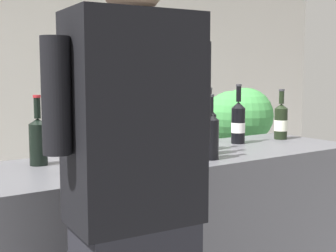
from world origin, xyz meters
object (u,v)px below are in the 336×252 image
object	(u,v)px
wine_glass	(177,128)
potted_shrub	(233,133)
wine_bottle_8	(70,141)
wine_bottle_1	(38,139)
wine_bottle_3	(238,122)
wine_bottle_7	(179,128)
person_server	(115,157)
wine_bottle_4	(204,129)
wine_bottle_9	(157,128)
wine_bottle_0	(149,133)
wine_bottle_5	(210,135)
person_guest	(134,239)
ice_bucket	(129,141)
wine_bottle_2	(281,121)
wine_bottle_6	(208,131)

from	to	relation	value
wine_glass	potted_shrub	xyz separation A→B (m)	(1.26, 0.97, -0.22)
wine_bottle_8	wine_bottle_1	bearing A→B (deg)	104.34
wine_bottle_3	wine_bottle_7	xyz separation A→B (m)	(-0.44, -0.02, -0.01)
wine_glass	person_server	world-z (taller)	person_server
wine_bottle_7	potted_shrub	world-z (taller)	wine_bottle_7
wine_bottle_3	wine_bottle_4	world-z (taller)	wine_bottle_3
wine_bottle_4	potted_shrub	xyz separation A→B (m)	(1.05, 0.93, -0.20)
wine_bottle_9	wine_bottle_0	bearing A→B (deg)	-137.48
wine_bottle_5	person_guest	xyz separation A→B (m)	(-0.71, -0.51, -0.21)
wine_bottle_4	person_guest	xyz separation A→B (m)	(-0.85, -0.73, -0.21)
wine_bottle_4	wine_bottle_8	xyz separation A→B (m)	(-0.81, -0.12, 0.02)
wine_bottle_5	person_server	distance (m)	0.86
potted_shrub	wine_bottle_4	bearing A→B (deg)	-138.57
wine_bottle_8	wine_bottle_5	bearing A→B (deg)	-8.05
ice_bucket	person_guest	bearing A→B (deg)	-118.36
wine_bottle_4	person_guest	distance (m)	1.14
wine_bottle_5	wine_bottle_9	world-z (taller)	wine_bottle_9
wine_bottle_5	wine_bottle_8	bearing A→B (deg)	171.95
wine_bottle_2	person_guest	world-z (taller)	person_guest
wine_bottle_1	wine_bottle_8	xyz separation A→B (m)	(0.06, -0.23, 0.01)
wine_bottle_6	wine_bottle_7	bearing A→B (deg)	105.76
wine_bottle_3	wine_bottle_9	bearing A→B (deg)	177.88
wine_bottle_2	wine_bottle_7	xyz separation A→B (m)	(-0.78, 0.00, 0.01)
wine_bottle_7	wine_bottle_3	bearing A→B (deg)	2.21
wine_bottle_4	wine_bottle_6	size ratio (longest dim) A/B	0.95
potted_shrub	person_server	bearing A→B (deg)	-165.63
wine_bottle_6	ice_bucket	distance (m)	0.52
person_guest	wine_glass	bearing A→B (deg)	46.64
wine_bottle_1	wine_bottle_9	bearing A→B (deg)	-0.15
wine_bottle_2	potted_shrub	xyz separation A→B (m)	(0.39, 0.87, -0.20)
wine_bottle_2	wine_bottle_5	xyz separation A→B (m)	(-0.80, -0.28, 0.01)
wine_bottle_8	person_guest	bearing A→B (deg)	-94.60
wine_bottle_1	wine_bottle_3	size ratio (longest dim) A/B	0.91
wine_bottle_3	wine_bottle_4	xyz separation A→B (m)	(-0.32, -0.08, -0.01)
wine_bottle_0	wine_bottle_2	world-z (taller)	wine_bottle_0
wine_bottle_5	person_server	bearing A→B (deg)	95.22
wine_bottle_1	wine_bottle_7	xyz separation A→B (m)	(0.75, -0.04, 0.00)
ice_bucket	wine_bottle_5	bearing A→B (deg)	-1.86
wine_bottle_0	wine_glass	distance (m)	0.15
ice_bucket	person_server	distance (m)	0.92
wine_bottle_0	wine_bottle_9	bearing A→B (deg)	42.52
wine_bottle_7	person_guest	distance (m)	1.10
wine_bottle_6	wine_bottle_8	distance (m)	0.74
wine_bottle_2	potted_shrub	world-z (taller)	wine_bottle_2
wine_bottle_6	person_guest	distance (m)	1.02
wine_bottle_3	wine_bottle_1	bearing A→B (deg)	178.93
wine_bottle_0	person_guest	distance (m)	0.91
person_server	wine_bottle_3	bearing A→B (deg)	-44.42
wine_bottle_5	wine_glass	bearing A→B (deg)	108.75
wine_bottle_2	person_server	world-z (taller)	person_server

